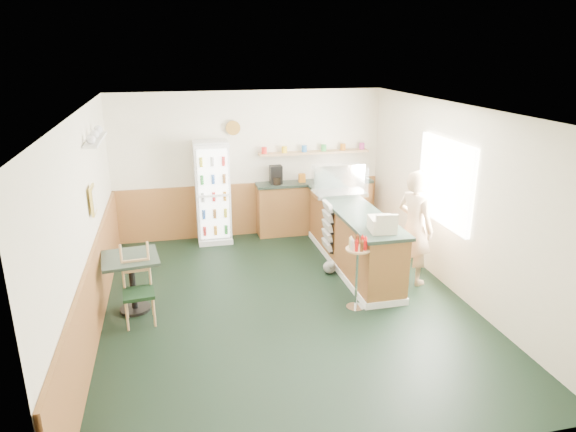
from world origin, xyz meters
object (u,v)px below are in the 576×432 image
object	(u,v)px
condiment_stand	(357,261)
cafe_table	(132,273)
display_case	(340,181)
cash_register	(382,224)
cafe_chair	(138,282)
drinks_fridge	(213,192)
shopkeeper	(415,227)

from	to	relation	value
condiment_stand	cafe_table	xyz separation A→B (m)	(-2.97, 0.62, -0.14)
display_case	cafe_table	world-z (taller)	display_case
cash_register	cafe_table	size ratio (longest dim) A/B	0.45
cafe_chair	cafe_table	bearing A→B (deg)	104.13
drinks_fridge	cash_register	size ratio (longest dim) A/B	5.20
cafe_chair	display_case	bearing A→B (deg)	22.97
display_case	cash_register	size ratio (longest dim) A/B	2.50
condiment_stand	cafe_table	distance (m)	3.04
cash_register	condiment_stand	xyz separation A→B (m)	(-0.43, -0.24, -0.41)
cash_register	shopkeeper	size ratio (longest dim) A/B	0.21
shopkeeper	condiment_stand	world-z (taller)	shopkeeper
drinks_fridge	cafe_table	xyz separation A→B (m)	(-1.32, -2.43, -0.37)
cafe_table	cafe_chair	distance (m)	0.29
cash_register	cafe_chair	world-z (taller)	cash_register
drinks_fridge	cafe_table	world-z (taller)	drinks_fridge
drinks_fridge	cash_register	distance (m)	3.50
display_case	shopkeeper	distance (m)	1.67
cafe_table	display_case	bearing A→B (deg)	23.47
display_case	cafe_table	size ratio (longest dim) A/B	1.12
cafe_chair	condiment_stand	bearing A→B (deg)	-11.82
drinks_fridge	cafe_chair	xyz separation A→B (m)	(-1.22, -2.70, -0.38)
cafe_chair	drinks_fridge	bearing A→B (deg)	60.72
cash_register	condiment_stand	world-z (taller)	cash_register
cash_register	cafe_chair	xyz separation A→B (m)	(-3.31, 0.11, -0.56)
cash_register	condiment_stand	size ratio (longest dim) A/B	0.35
cash_register	display_case	bearing A→B (deg)	97.51
condiment_stand	drinks_fridge	bearing A→B (deg)	118.50
drinks_fridge	cafe_chair	bearing A→B (deg)	-114.37
display_case	cash_register	bearing A→B (deg)	-90.00
cafe_table	cafe_chair	size ratio (longest dim) A/B	0.76
drinks_fridge	cafe_chair	world-z (taller)	drinks_fridge
condiment_stand	cafe_chair	bearing A→B (deg)	173.10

